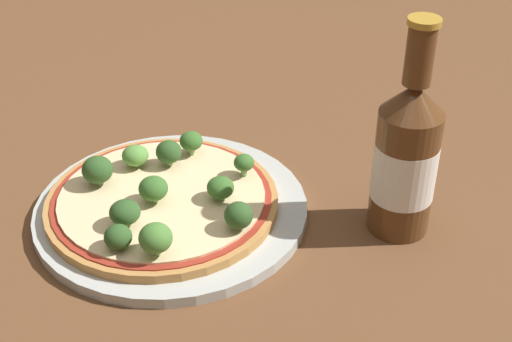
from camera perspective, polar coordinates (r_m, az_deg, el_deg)
name	(u,v)px	position (r m, az deg, el deg)	size (l,w,h in m)	color
ground_plane	(163,212)	(0.77, -7.46, -3.26)	(3.00, 3.00, 0.00)	brown
plate	(172,209)	(0.77, -6.77, -3.03)	(0.29, 0.29, 0.01)	#B2B7B2
pizza	(163,200)	(0.76, -7.45, -2.33)	(0.25, 0.25, 0.01)	#B77F42
broccoli_floret_0	(135,156)	(0.80, -9.64, 1.23)	(0.03, 0.03, 0.03)	#89A866
broccoli_floret_1	(220,188)	(0.73, -2.86, -1.34)	(0.03, 0.03, 0.03)	#89A866
broccoli_floret_2	(244,163)	(0.77, -0.98, 0.64)	(0.02, 0.02, 0.03)	#89A866
broccoli_floret_3	(97,170)	(0.77, -12.57, 0.09)	(0.03, 0.03, 0.03)	#89A866
broccoli_floret_4	(238,215)	(0.69, -1.41, -3.58)	(0.03, 0.03, 0.03)	#89A866
broccoli_floret_5	(169,152)	(0.79, -7.00, 1.51)	(0.03, 0.03, 0.03)	#89A866
broccoli_floret_6	(153,189)	(0.74, -8.22, -1.41)	(0.03, 0.03, 0.03)	#89A866
broccoli_floret_7	(191,141)	(0.81, -5.21, 2.39)	(0.03, 0.03, 0.03)	#89A866
broccoli_floret_8	(118,237)	(0.68, -10.98, -5.21)	(0.03, 0.03, 0.02)	#89A866
broccoli_floret_9	(156,238)	(0.67, -8.03, -5.34)	(0.03, 0.03, 0.03)	#89A866
broccoli_floret_10	(125,212)	(0.71, -10.44, -3.28)	(0.03, 0.03, 0.03)	#89A866
beer_bottle	(406,157)	(0.71, 11.90, 1.08)	(0.06, 0.06, 0.23)	#563319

